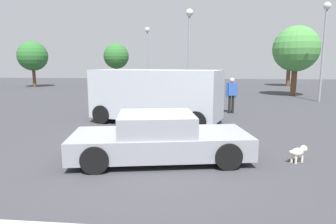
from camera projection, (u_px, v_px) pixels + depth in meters
ground_plane at (156, 161)px, 7.36m from camera, size 80.00×80.00×0.00m
sedan_foreground at (159, 138)px, 7.39m from camera, size 4.69×2.57×1.20m
dog at (299, 152)px, 7.22m from camera, size 0.51×0.40×0.41m
van_white at (156, 94)px, 11.89m from camera, size 5.58×3.41×2.18m
pedestrian at (232, 92)px, 14.19m from camera, size 0.56×0.33×1.75m
light_post_near at (189, 39)px, 17.66m from camera, size 0.44×0.44×5.68m
light_post_mid at (325, 35)px, 17.92m from camera, size 0.44×0.44×6.12m
light_post_far at (148, 47)px, 26.28m from camera, size 0.44×0.44×5.65m
tree_back_left at (296, 49)px, 21.41m from camera, size 3.36×3.36×5.18m
tree_back_center at (290, 53)px, 30.79m from camera, size 3.23×3.23×5.17m
tree_back_right at (116, 56)px, 32.12m from camera, size 2.79×2.79×4.62m
tree_far_right at (33, 56)px, 29.87m from camera, size 3.03×3.03×4.71m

